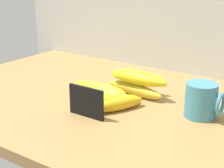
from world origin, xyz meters
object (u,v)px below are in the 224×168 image
at_px(banana_4, 134,89).
at_px(banana_3, 108,100).
at_px(banana_5, 137,77).
at_px(chalkboard_sign, 86,103).
at_px(coffee_mug, 202,100).
at_px(banana_0, 118,104).
at_px(banana_2, 98,88).
at_px(banana_6, 137,78).
at_px(banana_1, 110,95).
at_px(banana_7, 140,77).

bearing_deg(banana_4, banana_3, -97.90).
xyz_separation_m(banana_3, banana_5, (0.02, 0.13, 0.04)).
distance_m(chalkboard_sign, coffee_mug, 0.31).
distance_m(banana_3, banana_5, 0.14).
distance_m(banana_0, banana_5, 0.15).
height_order(coffee_mug, banana_0, coffee_mug).
relative_size(banana_2, banana_6, 1.03).
bearing_deg(banana_6, banana_1, -118.23).
bearing_deg(chalkboard_sign, banana_1, 95.85).
distance_m(banana_4, banana_5, 0.04).
relative_size(banana_3, banana_5, 1.18).
height_order(banana_0, banana_4, same).
bearing_deg(banana_6, banana_4, 164.59).
relative_size(banana_4, banana_6, 1.10).
bearing_deg(coffee_mug, banana_1, -170.25).
relative_size(banana_0, banana_4, 0.77).
height_order(chalkboard_sign, banana_6, chalkboard_sign).
height_order(banana_1, banana_5, banana_5).
bearing_deg(banana_3, coffee_mug, 17.15).
bearing_deg(banana_4, banana_6, -15.41).
bearing_deg(banana_3, banana_7, 76.84).
height_order(chalkboard_sign, banana_1, chalkboard_sign).
distance_m(banana_3, banana_7, 0.14).
distance_m(coffee_mug, banana_3, 0.26).
height_order(banana_2, banana_6, banana_6).
height_order(banana_4, banana_6, banana_6).
bearing_deg(banana_4, banana_7, 41.46).
bearing_deg(banana_4, banana_0, -78.76).
distance_m(banana_1, banana_4, 0.09).
bearing_deg(chalkboard_sign, banana_2, 116.60).
relative_size(coffee_mug, banana_4, 0.48).
relative_size(chalkboard_sign, coffee_mug, 1.09).
relative_size(banana_2, banana_5, 1.24).
bearing_deg(banana_2, banana_4, 32.70).
xyz_separation_m(banana_3, banana_4, (0.02, 0.12, 0.00)).
bearing_deg(coffee_mug, banana_0, -156.63).
relative_size(coffee_mug, banana_7, 0.50).
bearing_deg(banana_5, banana_0, -80.82).
height_order(coffee_mug, banana_5, coffee_mug).
xyz_separation_m(banana_3, banana_7, (0.03, 0.13, 0.04)).
bearing_deg(banana_6, coffee_mug, -9.61).
bearing_deg(banana_3, banana_6, 76.59).
distance_m(chalkboard_sign, banana_3, 0.10).
height_order(coffee_mug, banana_2, coffee_mug).
distance_m(banana_1, banana_3, 0.04).
bearing_deg(banana_0, banana_5, 99.18).
relative_size(coffee_mug, banana_3, 0.54).
distance_m(banana_0, banana_2, 0.14).
bearing_deg(banana_0, banana_3, 163.38).
relative_size(banana_1, banana_4, 0.73).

